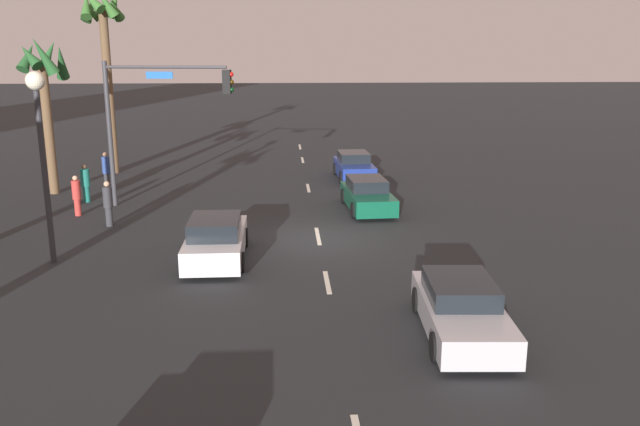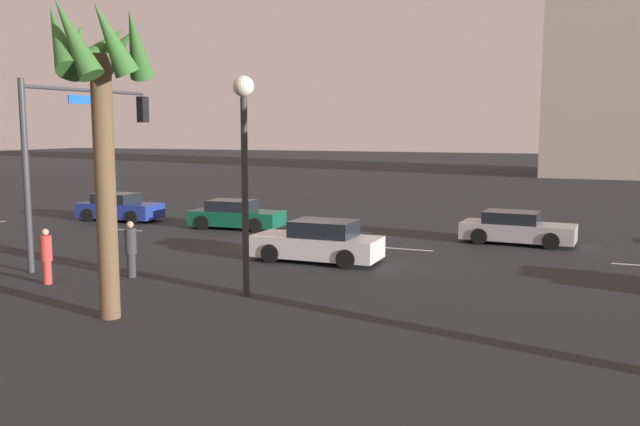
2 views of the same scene
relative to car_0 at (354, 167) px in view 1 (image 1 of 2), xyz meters
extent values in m
plane|color=#232628|center=(-10.90, 2.45, -0.63)|extent=(220.00, 220.00, 0.00)
cube|color=silver|center=(-15.31, 2.45, -0.63)|extent=(1.88, 0.14, 0.01)
cube|color=silver|center=(-10.54, 2.45, -0.63)|extent=(2.22, 0.14, 0.01)
cube|color=silver|center=(-2.18, 2.45, -0.63)|extent=(1.93, 0.14, 0.01)
cube|color=silver|center=(6.00, 2.45, -0.63)|extent=(1.99, 0.14, 0.01)
cube|color=silver|center=(11.48, 2.45, -0.63)|extent=(2.18, 0.14, 0.01)
cube|color=navy|center=(-0.05, 0.00, -0.11)|extent=(4.13, 1.82, 0.72)
cube|color=black|center=(0.19, 0.01, 0.49)|extent=(2.01, 1.55, 0.48)
cylinder|color=black|center=(-1.28, -0.84, -0.31)|extent=(0.65, 0.24, 0.64)
cylinder|color=black|center=(-1.34, 0.74, -0.31)|extent=(0.65, 0.24, 0.64)
cylinder|color=black|center=(1.24, -0.74, -0.31)|extent=(0.65, 0.24, 0.64)
cylinder|color=black|center=(1.18, 0.83, -0.31)|extent=(0.65, 0.24, 0.64)
cube|color=silver|center=(-12.96, 5.81, -0.12)|extent=(4.37, 1.76, 0.72)
cube|color=black|center=(-13.22, 5.80, 0.52)|extent=(2.10, 1.54, 0.55)
cylinder|color=black|center=(-11.61, 6.63, -0.31)|extent=(0.64, 0.22, 0.64)
cylinder|color=black|center=(-11.60, 4.99, -0.31)|extent=(0.64, 0.22, 0.64)
cylinder|color=black|center=(-14.31, 6.62, -0.31)|extent=(0.64, 0.22, 0.64)
cylinder|color=black|center=(-14.31, 4.98, -0.31)|extent=(0.64, 0.22, 0.64)
cube|color=#B7B7BC|center=(-18.98, -0.43, -0.15)|extent=(4.40, 1.96, 0.65)
cube|color=black|center=(-18.72, -0.44, 0.41)|extent=(2.15, 1.63, 0.46)
cylinder|color=black|center=(-20.36, -1.16, -0.31)|extent=(0.65, 0.26, 0.64)
cylinder|color=black|center=(-20.27, 0.46, -0.31)|extent=(0.65, 0.26, 0.64)
cylinder|color=black|center=(-17.69, -1.31, -0.31)|extent=(0.65, 0.26, 0.64)
cylinder|color=black|center=(-17.60, 0.30, -0.31)|extent=(0.65, 0.26, 0.64)
cube|color=#0F5138|center=(-6.71, 0.16, -0.14)|extent=(4.30, 1.91, 0.66)
cube|color=black|center=(-6.46, 0.18, 0.43)|extent=(2.10, 1.58, 0.48)
cylinder|color=black|center=(-7.96, -0.70, -0.31)|extent=(0.65, 0.26, 0.64)
cylinder|color=black|center=(-8.06, 0.87, -0.31)|extent=(0.65, 0.26, 0.64)
cylinder|color=black|center=(-5.36, -0.54, -0.31)|extent=(0.65, 0.26, 0.64)
cylinder|color=black|center=(-5.45, 1.02, -0.31)|extent=(0.65, 0.26, 0.64)
cylinder|color=#38383D|center=(-5.28, 10.84, 2.39)|extent=(0.20, 0.20, 6.04)
cylinder|color=#38383D|center=(-5.64, 8.35, 5.16)|extent=(0.83, 5.00, 0.12)
cube|color=black|center=(-5.99, 5.86, 4.58)|extent=(0.36, 0.36, 0.95)
sphere|color=red|center=(-6.02, 5.68, 4.88)|extent=(0.20, 0.20, 0.20)
sphere|color=#392605|center=(-6.02, 5.68, 4.58)|extent=(0.20, 0.20, 0.20)
sphere|color=black|center=(-6.02, 5.68, 4.28)|extent=(0.20, 0.20, 0.20)
cube|color=#1959B2|center=(-5.60, 8.60, 4.84)|extent=(0.19, 1.09, 0.28)
cylinder|color=#2D2D33|center=(-12.98, 10.88, 2.02)|extent=(0.18, 0.18, 5.31)
sphere|color=#F2EACC|center=(-12.98, 10.88, 4.96)|extent=(0.56, 0.56, 0.56)
cylinder|color=#1E7266|center=(-4.53, 12.24, -0.29)|extent=(0.35, 0.35, 0.70)
cylinder|color=#1E7266|center=(-4.53, 12.24, 0.44)|extent=(0.46, 0.46, 0.76)
sphere|color=brown|center=(-4.53, 12.24, 0.92)|extent=(0.21, 0.21, 0.21)
cylinder|color=#BF3833|center=(-6.99, 11.90, -0.29)|extent=(0.34, 0.34, 0.68)
cylinder|color=#BF3833|center=(-6.99, 11.90, 0.42)|extent=(0.45, 0.45, 0.75)
sphere|color=tan|center=(-6.99, 11.90, 0.90)|extent=(0.20, 0.20, 0.20)
cylinder|color=#333338|center=(-1.69, 12.07, -0.27)|extent=(0.32, 0.32, 0.73)
cylinder|color=#2D478C|center=(-1.69, 12.07, 0.50)|extent=(0.43, 0.43, 0.80)
sphere|color=#8C664C|center=(-1.69, 12.07, 1.01)|extent=(0.22, 0.22, 0.22)
cylinder|color=#333338|center=(-8.67, 10.23, -0.27)|extent=(0.31, 0.31, 0.72)
cylinder|color=#333338|center=(-8.67, 10.23, 0.48)|extent=(0.41, 0.41, 0.79)
sphere|color=tan|center=(-8.67, 10.23, 0.98)|extent=(0.21, 0.21, 0.21)
cylinder|color=brown|center=(2.45, 12.72, 3.64)|extent=(0.45, 0.45, 8.55)
cone|color=#38702D|center=(3.12, 12.85, 7.86)|extent=(0.81, 1.49, 1.29)
cone|color=#38702D|center=(3.03, 13.40, 8.05)|extent=(1.39, 1.29, 1.83)
cone|color=#38702D|center=(2.32, 13.48, 8.04)|extent=(1.44, 0.78, 1.57)
cone|color=#38702D|center=(1.83, 13.05, 8.21)|extent=(1.17, 1.54, 1.32)
cone|color=#38702D|center=(1.81, 12.37, 8.11)|extent=(1.09, 1.36, 1.55)
cone|color=#38702D|center=(2.32, 12.07, 7.86)|extent=(1.46, 0.82, 1.31)
cone|color=#38702D|center=(3.01, 12.24, 8.16)|extent=(1.15, 1.20, 1.58)
cylinder|color=brown|center=(-2.67, 14.24, 2.37)|extent=(0.43, 0.43, 6.01)
cone|color=#235628|center=(-1.98, 14.15, 5.59)|extent=(0.71, 1.22, 1.48)
cone|color=#235628|center=(-2.45, 14.90, 5.53)|extent=(1.40, 0.94, 1.43)
cone|color=#235628|center=(-3.20, 14.54, 5.57)|extent=(1.10, 1.39, 1.25)
cone|color=#235628|center=(-3.40, 13.87, 5.58)|extent=(1.06, 1.36, 1.73)
cone|color=#235628|center=(-2.48, 13.45, 5.31)|extent=(1.48, 0.87, 1.66)
camera|label=1|loc=(-32.90, 3.69, 5.85)|focal=36.63mm
camera|label=2|loc=(-21.43, 26.39, 3.82)|focal=37.15mm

